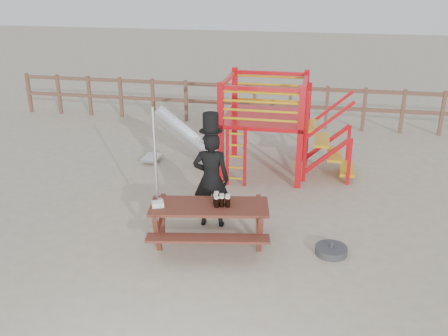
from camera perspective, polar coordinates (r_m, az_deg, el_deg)
ground at (r=7.93m, az=-0.25°, el=-9.70°), size 60.00×60.00×0.00m
back_fence at (r=14.11m, az=5.53°, el=7.71°), size 15.09×0.09×1.20m
playground_fort at (r=10.73m, az=4.27°, el=5.09°), size 4.71×1.84×2.10m
picnic_table at (r=7.92m, az=-1.68°, el=-5.99°), size 2.04×1.58×0.72m
man_with_hat at (r=8.38m, az=-1.47°, el=-1.00°), size 0.65×0.45×2.00m
metal_pole at (r=7.95m, az=-7.76°, el=-0.84°), size 0.05×0.05×2.22m
parasol_base at (r=8.06m, az=12.14°, el=-9.18°), size 0.50×0.50×0.21m
paper_bag at (r=7.81m, az=-7.59°, el=-4.11°), size 0.22×0.20×0.08m
stout_pints at (r=7.77m, az=-0.33°, el=-3.68°), size 0.29×0.26×0.17m
empty_glasses at (r=7.76m, az=-7.30°, el=-4.04°), size 0.08×0.08×0.15m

